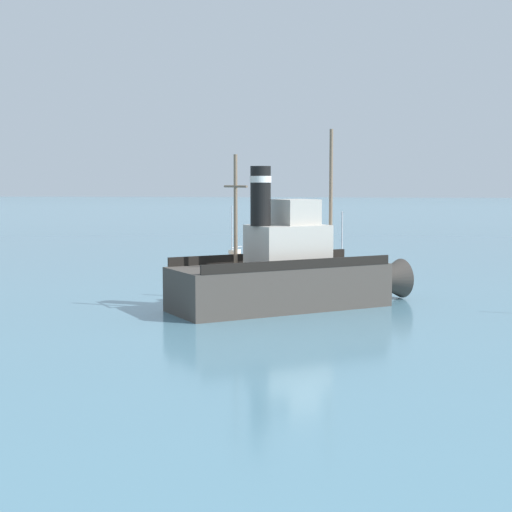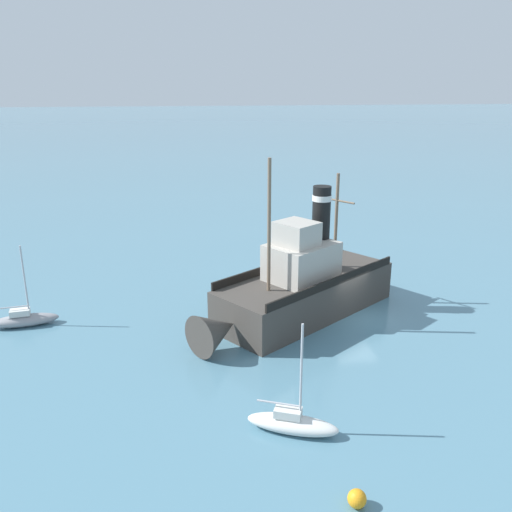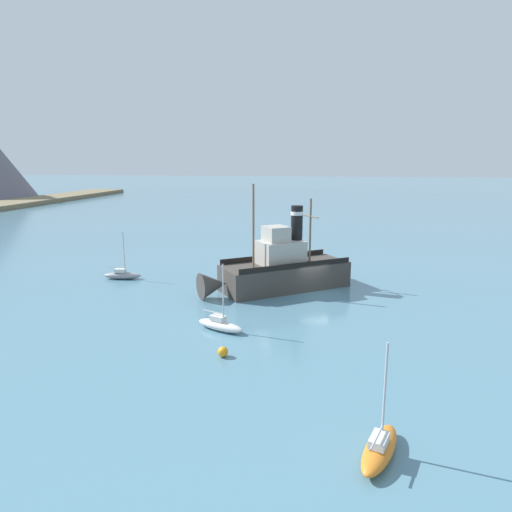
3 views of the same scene
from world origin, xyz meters
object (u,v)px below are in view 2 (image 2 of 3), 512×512
at_px(old_tugboat, 300,288).
at_px(sailboat_white, 292,423).
at_px(mooring_buoy, 357,499).
at_px(sailboat_grey, 24,319).

distance_m(old_tugboat, sailboat_white, 11.74).
bearing_deg(mooring_buoy, old_tugboat, -6.00).
xyz_separation_m(sailboat_white, sailboat_grey, (12.32, 13.38, 0.00)).
relative_size(old_tugboat, mooring_buoy, 21.01).
xyz_separation_m(sailboat_grey, mooring_buoy, (-16.69, -14.65, -0.10)).
distance_m(sailboat_white, sailboat_grey, 18.18).
bearing_deg(mooring_buoy, sailboat_grey, 41.28).
bearing_deg(sailboat_grey, sailboat_white, -132.64).
height_order(sailboat_grey, mooring_buoy, sailboat_grey).
xyz_separation_m(old_tugboat, mooring_buoy, (-15.65, 1.65, -1.50)).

